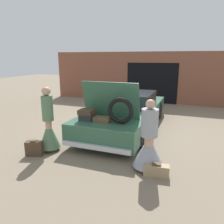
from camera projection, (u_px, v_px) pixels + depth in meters
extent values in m
plane|color=#7F705B|center=(126.00, 127.00, 7.99)|extent=(40.00, 40.00, 0.00)
cube|color=brown|center=(152.00, 78.00, 12.08)|extent=(12.00, 0.12, 2.80)
cube|color=black|center=(152.00, 83.00, 12.09)|extent=(2.80, 0.02, 2.20)
cube|color=#336047|center=(126.00, 115.00, 7.87)|extent=(2.00, 5.18, 0.59)
cube|color=#1E2328|center=(129.00, 99.00, 8.02)|extent=(1.76, 1.66, 0.49)
cylinder|color=black|center=(116.00, 107.00, 9.67)|extent=(0.18, 0.70, 0.70)
cylinder|color=black|center=(159.00, 111.00, 9.04)|extent=(0.18, 0.70, 0.70)
cylinder|color=black|center=(83.00, 128.00, 6.81)|extent=(0.18, 0.70, 0.70)
cylinder|color=black|center=(141.00, 135.00, 6.17)|extent=(0.18, 0.70, 0.70)
cube|color=silver|center=(95.00, 147.00, 5.53)|extent=(1.90, 0.10, 0.12)
cube|color=#336047|center=(111.00, 100.00, 6.27)|extent=(1.70, 0.27, 1.07)
cube|color=#2D2D33|center=(87.00, 117.00, 6.17)|extent=(0.39, 0.30, 0.17)
cube|color=brown|center=(102.00, 119.00, 6.01)|extent=(0.47, 0.27, 0.14)
cube|color=#473323|center=(87.00, 112.00, 6.13)|extent=(0.41, 0.36, 0.13)
torus|color=black|center=(121.00, 111.00, 5.76)|extent=(0.71, 0.12, 0.71)
cylinder|color=tan|center=(49.00, 135.00, 5.95)|extent=(0.16, 0.16, 0.85)
cone|color=#567A56|center=(49.00, 134.00, 5.94)|extent=(0.57, 0.57, 0.77)
cylinder|color=#567A56|center=(47.00, 108.00, 5.77)|extent=(0.30, 0.30, 0.68)
sphere|color=tan|center=(46.00, 91.00, 5.65)|extent=(0.23, 0.23, 0.23)
cylinder|color=tan|center=(148.00, 153.00, 4.96)|extent=(0.21, 0.21, 0.79)
cone|color=#9399A3|center=(148.00, 151.00, 4.95)|extent=(0.71, 0.71, 0.71)
cylinder|color=#9399A3|center=(150.00, 123.00, 4.79)|extent=(0.38, 0.38, 0.62)
sphere|color=tan|center=(151.00, 104.00, 4.69)|extent=(0.21, 0.21, 0.21)
cube|color=#473323|center=(34.00, 148.00, 5.69)|extent=(0.47, 0.33, 0.38)
cube|color=#4C3823|center=(34.00, 141.00, 5.64)|extent=(0.18, 0.16, 0.02)
cube|color=#9E8460|center=(156.00, 170.00, 4.69)|extent=(0.56, 0.26, 0.27)
cube|color=#4C3823|center=(157.00, 164.00, 4.66)|extent=(0.20, 0.14, 0.02)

